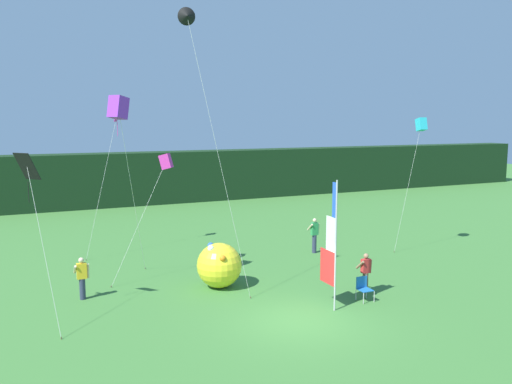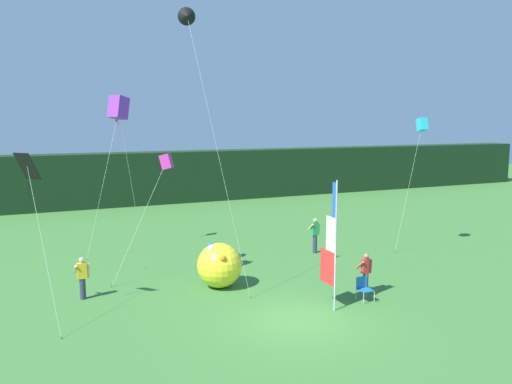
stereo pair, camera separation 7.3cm
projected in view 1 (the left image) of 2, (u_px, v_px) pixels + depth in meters
The scene contains 14 objects.
ground_plane at pixel (298, 322), 17.79m from camera, with size 120.00×120.00×0.00m, color #3D7533.
distant_treeline at pixel (134, 179), 42.01m from camera, with size 80.00×2.40×4.15m, color black.
banner_flag at pixel (331, 247), 18.79m from camera, with size 0.06×1.03×4.68m.
person_near_banner at pixel (366, 272), 20.66m from camera, with size 0.55×0.48×1.58m.
person_mid_field at pixel (82, 277), 19.89m from camera, with size 0.55×0.48×1.62m.
person_far_left at pixel (314, 234), 26.82m from camera, with size 0.55×0.48×1.79m.
inflatable_balloon at pixel (219, 265), 21.31m from camera, with size 1.82×1.82×1.82m.
folding_chair at pixel (364, 287), 19.82m from camera, with size 0.51×0.51×0.89m.
kite_magenta_diamond_0 at pixel (115, 127), 26.24m from camera, with size 2.10×1.37×7.29m.
kite_black_diamond_1 at pixel (28, 172), 17.36m from camera, with size 1.09×2.69×5.69m.
kite_black_delta_2 at pixel (188, 19), 18.64m from camera, with size 2.40×1.07×10.71m.
kite_purple_box_3 at pixel (118, 108), 19.74m from camera, with size 1.93×3.46×7.66m.
kite_magenta_box_4 at pixel (166, 162), 22.79m from camera, with size 3.04×1.45×5.32m.
kite_cyan_box_5 at pixel (421, 125), 26.45m from camera, with size 1.49×0.59×6.86m.
Camera 1 is at (-8.30, -14.93, 6.77)m, focal length 37.05 mm.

